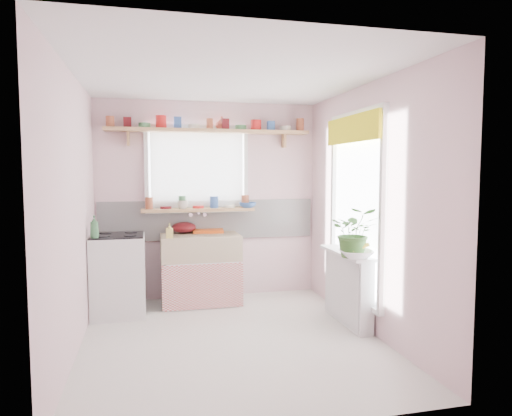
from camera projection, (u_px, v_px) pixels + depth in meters
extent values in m
plane|color=silver|center=(232.00, 340.00, 4.40)|extent=(3.20, 3.20, 0.00)
plane|color=white|center=(230.00, 76.00, 4.20)|extent=(3.20, 3.20, 0.00)
plane|color=beige|center=(209.00, 200.00, 5.85)|extent=(2.80, 0.00, 2.80)
plane|color=beige|center=(278.00, 233.00, 2.75)|extent=(2.80, 0.00, 2.80)
plane|color=beige|center=(73.00, 214.00, 3.98)|extent=(0.00, 3.20, 3.20)
plane|color=beige|center=(367.00, 208.00, 4.62)|extent=(0.00, 3.20, 3.20)
cube|color=white|center=(209.00, 220.00, 5.86)|extent=(2.74, 0.03, 0.50)
cube|color=#C68086|center=(209.00, 235.00, 5.87)|extent=(2.74, 0.02, 0.12)
cube|color=white|center=(197.00, 169.00, 5.78)|extent=(1.20, 0.01, 1.00)
cube|color=white|center=(197.00, 169.00, 5.72)|extent=(1.15, 0.02, 0.95)
cube|color=white|center=(358.00, 207.00, 4.81)|extent=(0.01, 1.10, 1.90)
cube|color=yellow|center=(352.00, 129.00, 4.73)|extent=(0.03, 1.20, 0.28)
cube|color=white|center=(201.00, 281.00, 5.60)|extent=(0.85, 0.55, 0.55)
cube|color=#CC3E3C|center=(203.00, 287.00, 5.33)|extent=(0.95, 0.02, 0.53)
cube|color=#BDAB8A|center=(200.00, 247.00, 5.57)|extent=(0.95, 0.55, 0.30)
cylinder|color=silver|center=(198.00, 212.00, 5.78)|extent=(0.03, 0.22, 0.03)
cube|color=white|center=(119.00, 276.00, 5.13)|extent=(0.58, 0.58, 0.90)
cube|color=black|center=(118.00, 236.00, 5.09)|extent=(0.56, 0.56, 0.02)
cylinder|color=black|center=(103.00, 236.00, 4.92)|extent=(0.14, 0.14, 0.01)
cylinder|color=black|center=(130.00, 236.00, 4.99)|extent=(0.14, 0.14, 0.01)
cylinder|color=black|center=(106.00, 233.00, 5.19)|extent=(0.14, 0.14, 0.01)
cylinder|color=black|center=(131.00, 232.00, 5.26)|extent=(0.14, 0.14, 0.01)
cube|color=white|center=(348.00, 288.00, 4.86)|extent=(0.15, 0.90, 0.75)
cube|color=white|center=(346.00, 253.00, 4.83)|extent=(0.22, 0.95, 0.03)
cube|color=tan|center=(198.00, 210.00, 5.71)|extent=(1.40, 0.22, 0.04)
cube|color=tan|center=(210.00, 131.00, 5.65)|extent=(2.52, 0.24, 0.04)
cylinder|color=#A55133|center=(110.00, 122.00, 5.38)|extent=(0.11, 0.11, 0.12)
cylinder|color=#590F14|center=(127.00, 123.00, 5.42)|extent=(0.11, 0.11, 0.12)
cylinder|color=#3F7F4C|center=(144.00, 125.00, 5.47)|extent=(0.11, 0.11, 0.06)
cylinder|color=red|center=(161.00, 123.00, 5.51)|extent=(0.11, 0.11, 0.12)
cylinder|color=#3359A5|center=(178.00, 124.00, 5.56)|extent=(0.11, 0.11, 0.12)
cylinder|color=silver|center=(194.00, 127.00, 5.61)|extent=(0.11, 0.11, 0.06)
cylinder|color=#A55133|center=(210.00, 124.00, 5.65)|extent=(0.11, 0.11, 0.12)
cylinder|color=#590F14|center=(225.00, 125.00, 5.69)|extent=(0.11, 0.11, 0.12)
cylinder|color=#3F7F4C|center=(241.00, 128.00, 5.74)|extent=(0.11, 0.11, 0.06)
cylinder|color=red|center=(256.00, 126.00, 5.78)|extent=(0.11, 0.11, 0.12)
cylinder|color=#3359A5|center=(271.00, 126.00, 5.83)|extent=(0.11, 0.11, 0.12)
cylinder|color=silver|center=(286.00, 129.00, 5.88)|extent=(0.11, 0.11, 0.06)
cylinder|color=#A55133|center=(300.00, 127.00, 5.92)|extent=(0.11, 0.11, 0.12)
cylinder|color=#A55133|center=(147.00, 204.00, 5.56)|extent=(0.11, 0.11, 0.12)
cylinder|color=#590F14|center=(165.00, 204.00, 5.61)|extent=(0.11, 0.11, 0.12)
cylinder|color=#3F7F4C|center=(182.00, 206.00, 5.66)|extent=(0.11, 0.11, 0.06)
cylinder|color=red|center=(198.00, 203.00, 5.70)|extent=(0.11, 0.11, 0.12)
cylinder|color=#3359A5|center=(215.00, 203.00, 5.75)|extent=(0.11, 0.11, 0.12)
cylinder|color=silver|center=(231.00, 205.00, 5.80)|extent=(0.11, 0.11, 0.06)
cylinder|color=#A55133|center=(247.00, 203.00, 5.85)|extent=(0.11, 0.11, 0.12)
cube|color=#DD5213|center=(208.00, 231.00, 5.77)|extent=(0.40, 0.32, 0.04)
ellipsoid|color=#4F0D12|center=(184.00, 227.00, 5.70)|extent=(0.34, 0.34, 0.14)
imported|color=#39692A|center=(355.00, 232.00, 4.47)|extent=(0.57, 0.54, 0.50)
imported|color=white|center=(356.00, 254.00, 4.45)|extent=(0.38, 0.38, 0.08)
imported|color=#356A2A|center=(356.00, 245.00, 4.59)|extent=(0.13, 0.10, 0.21)
imported|color=#E5D466|center=(170.00, 231.00, 5.27)|extent=(0.08, 0.09, 0.17)
imported|color=beige|center=(183.00, 205.00, 5.60)|extent=(0.16, 0.16, 0.10)
imported|color=#3361A8|center=(248.00, 205.00, 5.79)|extent=(0.23, 0.23, 0.07)
imported|color=#B14536|center=(222.00, 123.00, 5.74)|extent=(0.17, 0.17, 0.17)
imported|color=#3A7546|center=(94.00, 227.00, 4.82)|extent=(0.12, 0.12, 0.24)
sphere|color=orange|center=(356.00, 248.00, 4.45)|extent=(0.08, 0.08, 0.08)
sphere|color=orange|center=(361.00, 247.00, 4.49)|extent=(0.08, 0.08, 0.08)
sphere|color=orange|center=(351.00, 248.00, 4.45)|extent=(0.08, 0.08, 0.08)
cylinder|color=yellow|center=(361.00, 248.00, 4.40)|extent=(0.18, 0.04, 0.10)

